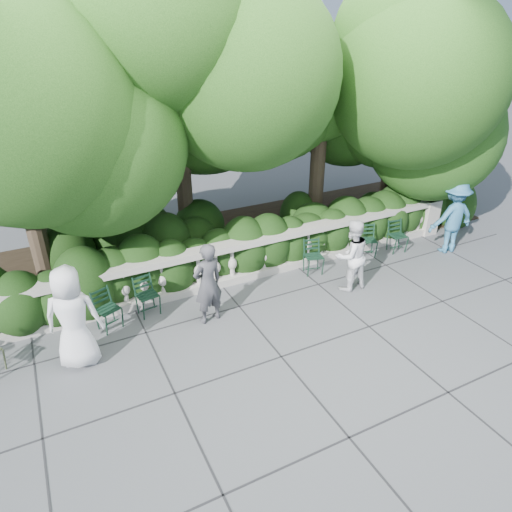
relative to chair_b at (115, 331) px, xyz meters
name	(u,v)px	position (x,y,z in m)	size (l,w,h in m)	color
ground	(278,320)	(3.02, -1.13, 0.00)	(90.00, 90.00, 0.00)	#494B50
balustrade	(240,261)	(3.02, 0.67, 0.49)	(12.00, 0.44, 1.00)	#9E998E
shrub_hedge	(221,258)	(3.02, 1.87, 0.00)	(15.00, 2.60, 1.70)	black
tree_canopy	(239,91)	(3.70, 2.06, 3.96)	(15.04, 6.52, 6.78)	#3F3023
chair_b	(115,331)	(0.00, 0.00, 0.00)	(0.44, 0.48, 0.84)	black
chair_c	(153,317)	(0.78, 0.14, 0.00)	(0.44, 0.48, 0.84)	black
chair_d	(315,276)	(4.66, 0.04, 0.00)	(0.44, 0.48, 0.84)	black
chair_e	(368,258)	(6.34, 0.16, 0.00)	(0.44, 0.48, 0.84)	black
chair_f	(399,253)	(7.24, 0.02, 0.00)	(0.44, 0.48, 0.84)	black
person_businessman	(73,318)	(-0.70, -0.64, 0.95)	(0.93, 0.61, 1.91)	white
person_woman_grey	(208,284)	(1.79, -0.48, 0.85)	(0.62, 0.41, 1.70)	#3E3E43
person_casual_man	(351,256)	(5.03, -0.75, 0.82)	(0.80, 0.62, 1.64)	silver
person_older_blue	(452,217)	(8.44, -0.40, 0.95)	(1.23, 0.71, 1.90)	#2F688E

